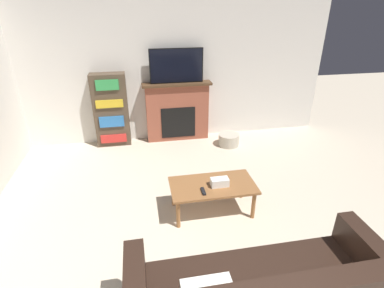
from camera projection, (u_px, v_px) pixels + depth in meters
The scene contains 8 objects.
wall_back at pixel (166, 69), 5.47m from camera, with size 6.15×0.06×2.70m.
fireplace at pixel (177, 111), 5.72m from camera, with size 1.28×0.28×1.12m.
tv at pixel (177, 66), 5.32m from camera, with size 0.97×0.03×0.61m.
coffee_table at pixel (213, 188), 3.77m from camera, with size 1.07×0.56×0.41m.
tissue_box at pixel (220, 182), 3.70m from camera, with size 0.22×0.12×0.10m.
remote_control at pixel (203, 191), 3.59m from camera, with size 0.04×0.15×0.02m.
bookshelf at pixel (111, 110), 5.45m from camera, with size 0.61×0.29×1.34m.
storage_basket at pixel (229, 140), 5.64m from camera, with size 0.38×0.38×0.22m.
Camera 1 is at (-0.54, -0.80, 2.51)m, focal length 28.00 mm.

